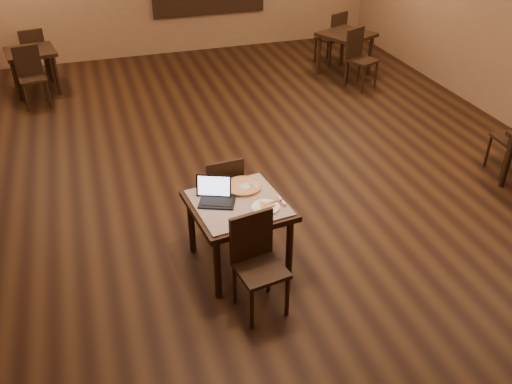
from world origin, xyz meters
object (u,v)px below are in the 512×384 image
object	(u,v)px
pizza_pan	(243,187)
other_table_a	(346,40)
other_table_b	(31,57)
tiled_table	(239,211)
other_table_a_chair_near	(359,55)
laptop	(216,195)
other_table_b_chair_far	(34,52)
other_table_b_chair_near	(31,73)
other_table_a_chair_far	(334,35)
chair_main_far	(223,190)
chair_main_near	(257,258)

from	to	relation	value
pizza_pan	other_table_a	world-z (taller)	other_table_a
other_table_b	tiled_table	bearing A→B (deg)	-79.08
pizza_pan	other_table_a_chair_near	distance (m)	5.09
laptop	other_table_b_chair_far	size ratio (longest dim) A/B	0.43
tiled_table	other_table_a_chair_near	world-z (taller)	other_table_a_chair_near
laptop	pizza_pan	xyz separation A→B (m)	(0.32, 0.14, -0.06)
other_table_b	other_table_b_chair_near	distance (m)	0.57
other_table_b	other_table_b_chair_far	bearing A→B (deg)	79.28
other_table_b	other_table_b_chair_near	size ratio (longest dim) A/B	0.95
tiled_table	other_table_a_chair_far	world-z (taller)	other_table_a_chair_far
tiled_table	chair_main_far	xyz separation A→B (m)	(0.00, 0.62, -0.13)
other_table_a	other_table_b	size ratio (longest dim) A/B	1.23
pizza_pan	other_table_b	distance (m)	5.81
chair_main_far	other_table_b_chair_far	distance (m)	5.93
tiled_table	laptop	bearing A→B (deg)	145.80
tiled_table	other_table_b	xyz separation A→B (m)	(-2.07, 5.62, -0.04)
other_table_a_chair_far	other_table_b	distance (m)	5.58
tiled_table	other_table_b_chair_far	xyz separation A→B (m)	(-2.06, 6.18, -0.12)
tiled_table	other_table_b_chair_far	world-z (taller)	other_table_b_chair_far
chair_main_near	other_table_a	xyz separation A→B (m)	(3.47, 5.33, 0.11)
other_table_a_chair_far	other_table_b	xyz separation A→B (m)	(-5.57, 0.30, 0.04)
pizza_pan	other_table_a	xyz separation A→B (m)	(3.34, 4.48, -0.11)
chair_main_far	other_table_b_chair_far	size ratio (longest dim) A/B	0.97
chair_main_near	other_table_b_chair_far	size ratio (longest dim) A/B	1.01
chair_main_near	other_table_a_chair_far	xyz separation A→B (m)	(3.51, 5.94, 0.03)
tiled_table	other_table_b	distance (m)	5.99
tiled_table	other_table_a	size ratio (longest dim) A/B	0.91
laptop	tiled_table	bearing A→B (deg)	-4.90
tiled_table	other_table_a_chair_far	size ratio (longest dim) A/B	0.99
chair_main_far	other_table_b_chair_near	xyz separation A→B (m)	(-2.09, 4.44, 0.01)
chair_main_far	laptop	distance (m)	0.63
other_table_a_chair_near	other_table_b	xyz separation A→B (m)	(-5.49, 1.51, 0.04)
pizza_pan	other_table_b_chair_far	distance (m)	6.33
pizza_pan	other_table_a_chair_far	world-z (taller)	other_table_a_chair_far
chair_main_near	other_table_a	bearing A→B (deg)	48.19
pizza_pan	other_table_a_chair_far	distance (m)	6.10
other_table_b	pizza_pan	bearing A→B (deg)	-77.15
chair_main_near	chair_main_far	distance (m)	1.23
tiled_table	other_table_a_chair_near	distance (m)	5.35
laptop	other_table_a	bearing A→B (deg)	74.38
tiled_table	laptop	size ratio (longest dim) A/B	2.48
other_table_a_chair_far	other_table_b_chair_near	bearing A→B (deg)	-22.21
laptop	pizza_pan	distance (m)	0.35
other_table_a_chair_near	other_table_b_chair_far	xyz separation A→B (m)	(-5.48, 2.07, -0.03)
pizza_pan	other_table_b_chair_near	world-z (taller)	other_table_b_chair_near
other_table_a	chair_main_near	bearing A→B (deg)	-148.01
chair_main_far	pizza_pan	xyz separation A→B (m)	(0.12, -0.38, 0.24)
other_table_b_chair_far	other_table_b	bearing A→B (deg)	79.28
laptop	other_table_a_chair_near	bearing A→B (deg)	70.70
laptop	other_table_b_chair_near	xyz separation A→B (m)	(-1.89, 4.95, -0.28)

